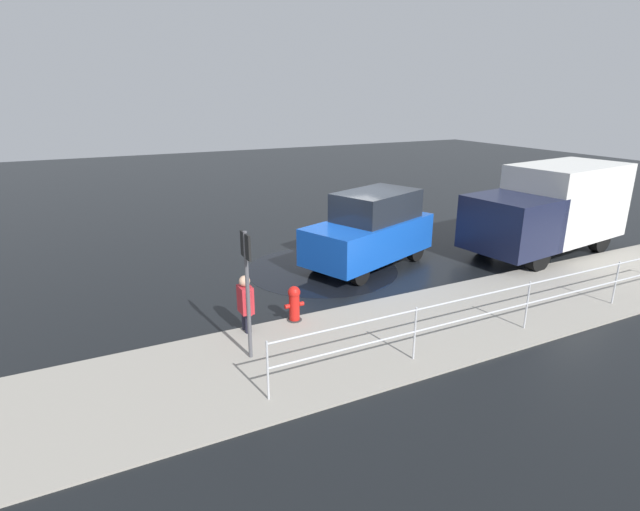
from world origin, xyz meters
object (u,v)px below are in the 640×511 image
object	(u,v)px
fire_hydrant	(294,304)
pedestrian	(246,301)
moving_hatchback	(371,230)
delivery_truck	(551,208)
sign_post	(247,277)

from	to	relation	value
fire_hydrant	pedestrian	size ratio (longest dim) A/B	0.66
moving_hatchback	pedestrian	world-z (taller)	moving_hatchback
moving_hatchback	pedestrian	distance (m)	5.07
moving_hatchback	delivery_truck	size ratio (longest dim) A/B	0.76
delivery_truck	sign_post	world-z (taller)	delivery_truck
pedestrian	sign_post	world-z (taller)	sign_post
sign_post	moving_hatchback	bearing A→B (deg)	-143.61
fire_hydrant	sign_post	distance (m)	2.07
delivery_truck	sign_post	bearing A→B (deg)	11.88
fire_hydrant	pedestrian	bearing A→B (deg)	1.17
moving_hatchback	fire_hydrant	size ratio (longest dim) A/B	5.30
delivery_truck	pedestrian	xyz separation A→B (m)	(9.84, 1.10, -0.69)
moving_hatchback	pedestrian	bearing A→B (deg)	28.83
sign_post	pedestrian	bearing A→B (deg)	-104.95
sign_post	delivery_truck	bearing A→B (deg)	-168.12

